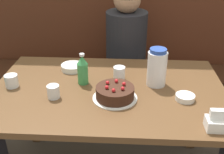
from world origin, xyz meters
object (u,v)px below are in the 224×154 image
(birthday_cake, at_px, (115,93))
(glass_tumbler_short, at_px, (53,92))
(bench_seat, at_px, (115,92))
(glass_water_tall, at_px, (12,81))
(bowl_soup_white, at_px, (185,97))
(soju_bottle, at_px, (83,70))
(person_teal_shirt, at_px, (126,63))
(napkin_holder, at_px, (218,122))
(water_pitcher, at_px, (157,68))
(bowl_rice_small, at_px, (72,67))
(glass_shot_small, at_px, (119,73))

(birthday_cake, xyz_separation_m, glass_tumbler_short, (-0.34, -0.01, 0.00))
(bench_seat, bearing_deg, glass_tumbler_short, -107.19)
(birthday_cake, relative_size, glass_water_tall, 3.21)
(bench_seat, height_order, bowl_soup_white, bowl_soup_white)
(soju_bottle, xyz_separation_m, glass_water_tall, (-0.41, -0.07, -0.05))
(glass_tumbler_short, height_order, person_teal_shirt, person_teal_shirt)
(napkin_holder, height_order, person_teal_shirt, person_teal_shirt)
(glass_tumbler_short, bearing_deg, glass_water_tall, 158.39)
(soju_bottle, height_order, glass_tumbler_short, soju_bottle)
(water_pitcher, relative_size, glass_water_tall, 2.97)
(bowl_rice_small, bearing_deg, bowl_soup_white, -26.49)
(napkin_holder, bearing_deg, birthday_cake, 153.43)
(birthday_cake, xyz_separation_m, glass_water_tall, (-0.61, 0.10, 0.00))
(glass_shot_small, relative_size, person_teal_shirt, 0.07)
(napkin_holder, bearing_deg, glass_water_tall, 162.72)
(bowl_rice_small, bearing_deg, napkin_holder, -36.90)
(glass_tumbler_short, relative_size, person_teal_shirt, 0.06)
(water_pitcher, bearing_deg, bench_seat, 110.04)
(birthday_cake, bearing_deg, bowl_rice_small, 130.84)
(birthday_cake, bearing_deg, napkin_holder, -26.57)
(glass_shot_small, bearing_deg, bench_seat, 94.61)
(bench_seat, relative_size, bowl_soup_white, 22.11)
(soju_bottle, xyz_separation_m, napkin_holder, (0.68, -0.41, -0.05))
(bowl_soup_white, xyz_separation_m, glass_tumbler_short, (-0.72, -0.02, 0.02))
(water_pitcher, xyz_separation_m, napkin_holder, (0.25, -0.42, -0.07))
(glass_tumbler_short, xyz_separation_m, glass_shot_small, (0.35, 0.24, 0.00))
(bowl_soup_white, relative_size, person_teal_shirt, 0.09)
(napkin_holder, height_order, bowl_soup_white, napkin_holder)
(bench_seat, relative_size, bowl_rice_small, 15.73)
(bowl_soup_white, xyz_separation_m, person_teal_shirt, (-0.33, 0.80, -0.16))
(napkin_holder, relative_size, glass_water_tall, 1.44)
(glass_tumbler_short, xyz_separation_m, person_teal_shirt, (0.39, 0.82, -0.18))
(water_pitcher, height_order, bowl_rice_small, water_pitcher)
(bowl_soup_white, bearing_deg, glass_water_tall, 174.75)
(bowl_soup_white, bearing_deg, glass_shot_small, 148.67)
(bowl_soup_white, bearing_deg, person_teal_shirt, 112.44)
(glass_tumbler_short, bearing_deg, napkin_holder, -15.78)
(water_pitcher, height_order, soju_bottle, water_pitcher)
(water_pitcher, distance_m, napkin_holder, 0.49)
(soju_bottle, xyz_separation_m, glass_tumbler_short, (-0.14, -0.17, -0.05))
(soju_bottle, relative_size, person_teal_shirt, 0.16)
(glass_tumbler_short, bearing_deg, person_teal_shirt, 64.76)
(glass_water_tall, bearing_deg, glass_tumbler_short, -21.61)
(napkin_holder, xyz_separation_m, glass_tumbler_short, (-0.82, 0.23, -0.00))
(napkin_holder, bearing_deg, bowl_soup_white, 112.65)
(birthday_cake, relative_size, soju_bottle, 1.28)
(water_pitcher, relative_size, glass_shot_small, 2.77)
(bench_seat, distance_m, bowl_rice_small, 0.83)
(birthday_cake, bearing_deg, soju_bottle, 140.47)
(soju_bottle, distance_m, bowl_soup_white, 0.60)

